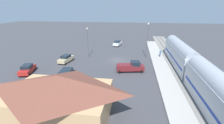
{
  "coord_description": "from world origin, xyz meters",
  "views": [
    {
      "loc": [
        -4.23,
        36.74,
        12.33
      ],
      "look_at": [
        0.52,
        4.34,
        1.0
      ],
      "focal_mm": 25.59,
      "sensor_mm": 36.0,
      "label": 1
    }
  ],
  "objects": [
    {
      "name": "passenger_train",
      "position": [
        -14.0,
        20.23,
        2.86
      ],
      "size": [
        2.93,
        56.24,
        4.98
      ],
      "color": "#ADB2BC",
      "rests_on": "railway_track"
    },
    {
      "name": "railway_track",
      "position": [
        -14.0,
        0.0,
        0.09
      ],
      "size": [
        4.8,
        70.0,
        0.3
      ],
      "color": "gray",
      "rests_on": "ground"
    },
    {
      "name": "pickup_maroon",
      "position": [
        -3.6,
        6.71,
        1.03
      ],
      "size": [
        5.67,
        3.24,
        2.14
      ],
      "color": "maroon",
      "rests_on": "ground"
    },
    {
      "name": "light_pole_lot_center",
      "position": [
        7.61,
        -1.68,
        4.73
      ],
      "size": [
        0.44,
        0.44,
        7.48
      ],
      "color": "#515156",
      "rests_on": "ground"
    },
    {
      "name": "station_building",
      "position": [
        4.0,
        22.0,
        2.77
      ],
      "size": [
        12.01,
        8.31,
        5.34
      ],
      "color": "tan",
      "rests_on": "ground"
    },
    {
      "name": "light_pole_near_platform",
      "position": [
        -7.2,
        -3.26,
        5.39
      ],
      "size": [
        0.44,
        0.44,
        8.7
      ],
      "color": "#515156",
      "rests_on": "ground"
    },
    {
      "name": "sedan_white",
      "position": [
        1.57,
        -15.35,
        0.88
      ],
      "size": [
        2.59,
        4.75,
        1.74
      ],
      "color": "white",
      "rests_on": "ground"
    },
    {
      "name": "sedan_red",
      "position": [
        16.32,
        10.53,
        0.88
      ],
      "size": [
        2.88,
        4.81,
        1.74
      ],
      "color": "red",
      "rests_on": "ground"
    },
    {
      "name": "sedan_tan",
      "position": [
        11.59,
        3.16,
        0.88
      ],
      "size": [
        2.41,
        4.7,
        1.74
      ],
      "color": "#C6B284",
      "rests_on": "ground"
    },
    {
      "name": "suv_black",
      "position": [
        7.17,
        13.21,
        1.15
      ],
      "size": [
        2.46,
        5.08,
        2.22
      ],
      "color": "black",
      "rests_on": "ground"
    },
    {
      "name": "pedestrian_on_platform",
      "position": [
        -10.7,
        -3.75,
        1.28
      ],
      "size": [
        0.36,
        0.36,
        1.71
      ],
      "color": "#23284C",
      "rests_on": "platform"
    },
    {
      "name": "ground_plane",
      "position": [
        0.0,
        0.0,
        0.0
      ],
      "size": [
        200.0,
        200.0,
        0.0
      ],
      "primitive_type": "plane",
      "color": "#424247"
    },
    {
      "name": "platform",
      "position": [
        -10.0,
        0.0,
        0.15
      ],
      "size": [
        3.2,
        46.0,
        0.3
      ],
      "color": "#B7B2A8",
      "rests_on": "ground"
    }
  ]
}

